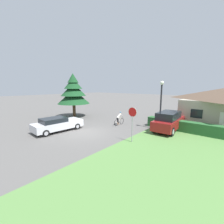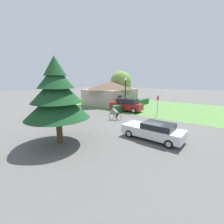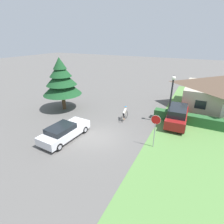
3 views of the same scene
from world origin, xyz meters
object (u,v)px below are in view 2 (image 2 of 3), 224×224
at_px(sedan_left_lane, 154,131).
at_px(cyclist, 115,114).
at_px(street_lamp, 125,90).
at_px(conifer_tall_near, 57,95).
at_px(deciduous_tree_right, 121,82).
at_px(stop_sign, 158,102).
at_px(parked_suv_right, 126,105).
at_px(cottage_house, 111,92).

xyz_separation_m(sedan_left_lane, cyclist, (3.18, 5.86, 0.01)).
relative_size(street_lamp, conifer_tall_near, 0.81).
bearing_deg(street_lamp, deciduous_tree_right, 35.29).
xyz_separation_m(cyclist, stop_sign, (4.07, -3.59, 1.28)).
bearing_deg(deciduous_tree_right, stop_sign, -131.40).
height_order(parked_suv_right, conifer_tall_near, conifer_tall_near).
xyz_separation_m(cyclist, conifer_tall_near, (-7.93, -0.45, 2.86)).
distance_m(cottage_house, street_lamp, 8.32).
xyz_separation_m(street_lamp, deciduous_tree_right, (10.73, 7.59, 0.90)).
bearing_deg(conifer_tall_near, street_lamp, 7.95).
height_order(street_lamp, deciduous_tree_right, deciduous_tree_right).
relative_size(cyclist, street_lamp, 0.35).
distance_m(stop_sign, conifer_tall_near, 12.50).
height_order(cyclist, stop_sign, stop_sign).
bearing_deg(deciduous_tree_right, cottage_house, -168.01).
distance_m(cyclist, deciduous_tree_right, 17.78).
bearing_deg(stop_sign, deciduous_tree_right, -132.21).
relative_size(cottage_house, stop_sign, 3.35).
height_order(parked_suv_right, street_lamp, street_lamp).
bearing_deg(street_lamp, cottage_house, 50.99).
height_order(parked_suv_right, deciduous_tree_right, deciduous_tree_right).
bearing_deg(cottage_house, cyclist, -140.79).
bearing_deg(sedan_left_lane, cottage_house, -39.71).
height_order(cottage_house, sedan_left_lane, cottage_house).
bearing_deg(stop_sign, sedan_left_lane, 16.64).
distance_m(cottage_house, sedan_left_lane, 18.62).
height_order(cottage_house, street_lamp, street_lamp).
distance_m(cyclist, stop_sign, 5.57).
xyz_separation_m(stop_sign, street_lamp, (0.24, 4.85, 1.25)).
height_order(street_lamp, conifer_tall_near, conifer_tall_near).
xyz_separation_m(cottage_house, sedan_left_lane, (-12.69, -13.54, -1.54)).
xyz_separation_m(cottage_house, cyclist, (-9.51, -7.68, -1.52)).
relative_size(parked_suv_right, street_lamp, 0.98).
bearing_deg(cyclist, conifer_tall_near, 93.08).
bearing_deg(deciduous_tree_right, street_lamp, -144.71).
bearing_deg(parked_suv_right, stop_sign, 166.06).
bearing_deg(stop_sign, parked_suv_right, -102.55).
height_order(sedan_left_lane, cyclist, cyclist).
height_order(sedan_left_lane, street_lamp, street_lamp).
xyz_separation_m(cyclist, parked_suv_right, (5.13, 1.49, 0.24)).
xyz_separation_m(sedan_left_lane, deciduous_tree_right, (18.21, 14.72, 3.44)).
distance_m(cyclist, conifer_tall_near, 8.44).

